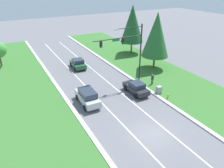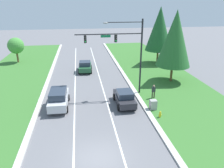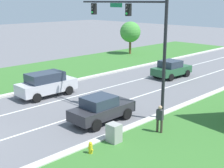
# 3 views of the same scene
# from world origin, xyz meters

# --- Properties ---
(ground_plane) EXTENTS (160.00, 160.00, 0.00)m
(ground_plane) POSITION_xyz_m (0.00, 0.00, 0.00)
(ground_plane) COLOR slate
(curb_strip_right) EXTENTS (0.50, 90.00, 0.15)m
(curb_strip_right) POSITION_xyz_m (5.65, 0.00, 0.07)
(curb_strip_right) COLOR beige
(curb_strip_right) RESTS_ON ground_plane
(curb_strip_left) EXTENTS (0.50, 90.00, 0.15)m
(curb_strip_left) POSITION_xyz_m (-5.65, 0.00, 0.07)
(curb_strip_left) COLOR beige
(curb_strip_left) RESTS_ON ground_plane
(grass_verge_right) EXTENTS (10.00, 90.00, 0.08)m
(grass_verge_right) POSITION_xyz_m (10.90, 0.00, 0.04)
(grass_verge_right) COLOR #38702D
(grass_verge_right) RESTS_ON ground_plane
(lane_stripe_inner_left) EXTENTS (0.14, 81.00, 0.01)m
(lane_stripe_inner_left) POSITION_xyz_m (-1.80, 0.00, 0.00)
(lane_stripe_inner_left) COLOR white
(lane_stripe_inner_left) RESTS_ON ground_plane
(lane_stripe_inner_right) EXTENTS (0.14, 81.00, 0.01)m
(lane_stripe_inner_right) POSITION_xyz_m (1.80, 0.00, 0.00)
(lane_stripe_inner_right) COLOR white
(lane_stripe_inner_right) RESTS_ON ground_plane
(traffic_signal_mast) EXTENTS (7.63, 0.41, 8.90)m
(traffic_signal_mast) POSITION_xyz_m (4.09, 11.21, 5.86)
(traffic_signal_mast) COLOR black
(traffic_signal_mast) RESTS_ON ground_plane
(charcoal_sedan) EXTENTS (2.03, 4.32, 1.68)m
(charcoal_sedan) POSITION_xyz_m (3.63, 8.29, 0.85)
(charcoal_sedan) COLOR #28282D
(charcoal_sedan) RESTS_ON ground_plane
(forest_sedan) EXTENTS (2.31, 4.28, 1.71)m
(forest_sedan) POSITION_xyz_m (-0.19, 21.22, 0.86)
(forest_sedan) COLOR #235633
(forest_sedan) RESTS_ON ground_plane
(silver_suv) EXTENTS (2.13, 4.77, 1.93)m
(silver_suv) POSITION_xyz_m (-3.44, 8.87, 1.00)
(silver_suv) COLOR silver
(silver_suv) RESTS_ON ground_plane
(utility_cabinet) EXTENTS (0.70, 0.60, 1.09)m
(utility_cabinet) POSITION_xyz_m (6.36, 6.67, 0.54)
(utility_cabinet) COLOR #9E9E99
(utility_cabinet) RESTS_ON ground_plane
(pedestrian) EXTENTS (0.41, 0.27, 1.69)m
(pedestrian) POSITION_xyz_m (7.30, 9.40, 0.94)
(pedestrian) COLOR #42382D
(pedestrian) RESTS_ON ground_plane
(fire_hydrant) EXTENTS (0.34, 0.20, 0.70)m
(fire_hydrant) POSITION_xyz_m (6.49, 4.91, 0.34)
(fire_hydrant) COLOR gold
(fire_hydrant) RESTS_ON ground_plane
(conifer_near_right_tree) EXTENTS (4.64, 4.64, 9.76)m
(conifer_near_right_tree) POSITION_xyz_m (11.68, 14.66, 6.04)
(conifer_near_right_tree) COLOR brown
(conifer_near_right_tree) RESTS_ON ground_plane
(conifer_far_right_tree) EXTENTS (4.67, 4.67, 9.95)m
(conifer_far_right_tree) POSITION_xyz_m (12.96, 24.03, 6.20)
(conifer_far_right_tree) COLOR brown
(conifer_far_right_tree) RESTS_ON ground_plane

